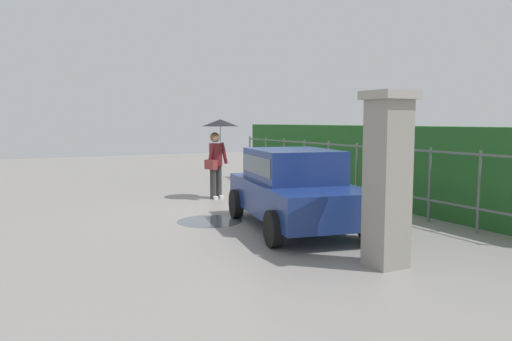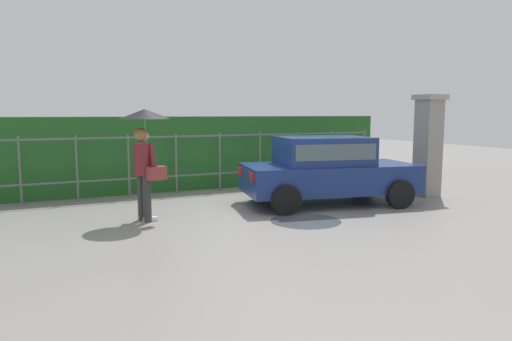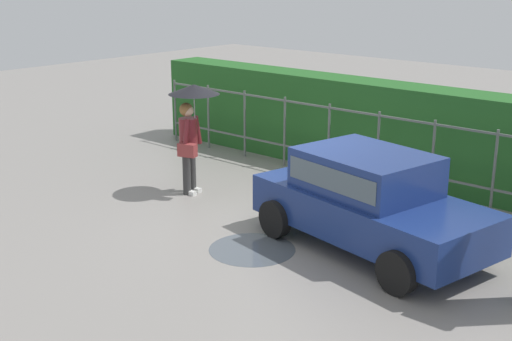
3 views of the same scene
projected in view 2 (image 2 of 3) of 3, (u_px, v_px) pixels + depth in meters
name	position (u px, v px, depth m)	size (l,w,h in m)	color
ground_plane	(262.00, 210.00, 9.61)	(40.00, 40.00, 0.00)	gray
car	(326.00, 168.00, 10.17)	(3.95, 2.42, 1.48)	navy
pedestrian	(145.00, 141.00, 8.51)	(0.94, 0.94, 2.06)	#333333
gate_pillar	(428.00, 145.00, 11.09)	(0.60, 0.60, 2.42)	gray
fence_section	(198.00, 160.00, 11.68)	(10.35, 0.05, 1.50)	#59605B
hedge_row	(189.00, 152.00, 12.38)	(11.30, 0.90, 1.90)	#235B23
puddle_near	(306.00, 221.00, 8.64)	(1.32, 1.32, 0.00)	#4C545B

